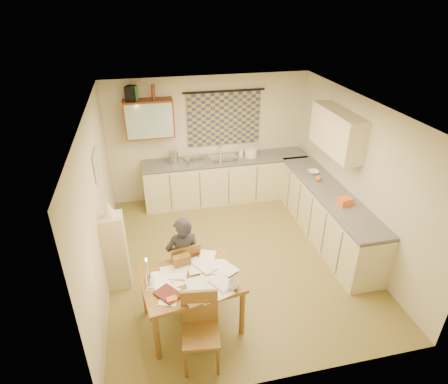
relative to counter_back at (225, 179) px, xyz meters
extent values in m
cube|color=olive|center=(-0.27, -1.95, -0.46)|extent=(4.00, 4.50, 0.02)
cube|color=white|center=(-0.27, -1.95, 2.06)|extent=(4.00, 4.50, 0.02)
cube|color=beige|center=(-0.27, 0.31, 0.80)|extent=(4.00, 0.02, 2.50)
cube|color=beige|center=(-0.27, -4.21, 0.80)|extent=(4.00, 0.02, 2.50)
cube|color=beige|center=(-2.28, -1.95, 0.80)|extent=(0.02, 4.50, 2.50)
cube|color=beige|center=(1.74, -1.95, 0.80)|extent=(0.02, 4.50, 2.50)
cube|color=navy|center=(0.03, 0.27, 1.20)|extent=(1.45, 0.03, 1.05)
cylinder|color=black|center=(0.03, 0.25, 1.75)|extent=(1.60, 0.04, 0.04)
cube|color=#5E2A11|center=(-1.42, 0.13, 1.35)|extent=(0.90, 0.34, 0.70)
cube|color=#99B2A5|center=(-1.42, -0.04, 1.35)|extent=(0.84, 0.02, 0.64)
cube|color=#CEC38B|center=(1.56, -1.40, 1.40)|extent=(0.34, 1.30, 0.70)
cube|color=beige|center=(-2.24, -1.55, 1.25)|extent=(0.04, 0.50, 0.40)
cube|color=beige|center=(-2.21, -1.55, 1.25)|extent=(0.01, 0.42, 0.32)
cube|color=#CEC38B|center=(0.00, 0.00, -0.02)|extent=(3.30, 0.60, 0.86)
cube|color=#565451|center=(0.00, 0.00, 0.45)|extent=(3.30, 0.62, 0.04)
cube|color=#CEC38B|center=(1.43, -1.70, -0.02)|extent=(0.60, 2.95, 0.86)
cube|color=#565451|center=(1.43, -1.70, 0.45)|extent=(0.62, 2.95, 0.04)
cube|color=white|center=(1.43, -2.88, -0.04)|extent=(0.55, 0.55, 0.82)
cube|color=black|center=(1.43, -2.88, 0.39)|extent=(0.52, 0.52, 0.03)
cube|color=silver|center=(-0.02, 0.00, 0.43)|extent=(0.59, 0.50, 0.10)
cylinder|color=silver|center=(-0.07, 0.18, 0.61)|extent=(0.04, 0.04, 0.28)
cube|color=silver|center=(-0.62, 0.00, 0.50)|extent=(0.42, 0.39, 0.06)
cylinder|color=silver|center=(-1.03, 0.00, 0.59)|extent=(0.23, 0.23, 0.24)
cylinder|color=white|center=(0.53, 0.00, 0.55)|extent=(0.28, 0.28, 0.16)
imported|color=white|center=(0.34, 0.05, 0.55)|extent=(0.13, 0.13, 0.17)
imported|color=white|center=(1.43, -1.01, 0.49)|extent=(0.20, 0.20, 0.05)
cube|color=orange|center=(1.43, -2.18, 0.53)|extent=(0.25, 0.20, 0.12)
sphere|color=orange|center=(1.38, -1.33, 0.52)|extent=(0.10, 0.10, 0.10)
cube|color=black|center=(-1.69, 0.13, 1.83)|extent=(0.22, 0.24, 0.26)
cylinder|color=#195926|center=(-1.60, 0.13, 1.83)|extent=(0.08, 0.08, 0.26)
cylinder|color=#5E2A11|center=(-1.30, 0.13, 1.83)|extent=(0.08, 0.08, 0.26)
cube|color=brown|center=(-1.16, -3.15, 0.27)|extent=(1.31, 1.07, 0.05)
cube|color=brown|center=(-1.20, -2.55, -0.01)|extent=(0.49, 0.49, 0.04)
cube|color=brown|center=(-1.16, -2.73, 0.23)|extent=(0.41, 0.13, 0.45)
cube|color=brown|center=(-1.14, -3.78, 0.00)|extent=(0.47, 0.47, 0.04)
cube|color=brown|center=(-1.12, -3.59, 0.25)|extent=(0.43, 0.09, 0.46)
imported|color=black|center=(-1.18, -2.63, 0.20)|extent=(0.51, 0.37, 1.31)
cube|color=#CEC38B|center=(-2.11, -2.19, 0.15)|extent=(0.32, 0.30, 1.20)
cone|color=beige|center=(-2.11, -2.19, 0.86)|extent=(0.20, 0.20, 0.22)
cube|color=brown|center=(-1.23, -2.89, 0.38)|extent=(0.24, 0.15, 0.16)
imported|color=white|center=(-0.68, -3.43, 0.35)|extent=(0.14, 0.14, 0.11)
imported|color=maroon|center=(-1.54, -3.45, 0.31)|extent=(0.51, 0.51, 0.03)
imported|color=orange|center=(-1.52, -3.30, 0.31)|extent=(0.26, 0.29, 0.02)
cube|color=orange|center=(-1.42, -3.49, 0.32)|extent=(0.13, 0.10, 0.04)
cube|color=black|center=(-0.95, -3.44, 0.31)|extent=(0.13, 0.06, 0.02)
cylinder|color=silver|center=(-1.65, -3.16, 0.39)|extent=(0.07, 0.07, 0.18)
cylinder|color=white|center=(-1.66, -3.20, 0.59)|extent=(0.03, 0.03, 0.22)
sphere|color=#FFCC66|center=(-1.66, -3.18, 0.71)|extent=(0.02, 0.02, 0.02)
cube|color=white|center=(-0.93, -3.23, 0.30)|extent=(0.21, 0.30, 0.00)
cube|color=white|center=(-1.35, -3.13, 0.30)|extent=(0.27, 0.34, 0.00)
cube|color=white|center=(-1.58, -3.13, 0.30)|extent=(0.26, 0.33, 0.00)
cube|color=white|center=(-1.44, -3.42, 0.30)|extent=(0.30, 0.35, 0.00)
cube|color=white|center=(-1.07, -2.93, 0.31)|extent=(0.28, 0.34, 0.00)
cube|color=white|center=(-1.01, -3.48, 0.31)|extent=(0.27, 0.34, 0.00)
cube|color=white|center=(-0.82, -3.43, 0.31)|extent=(0.29, 0.35, 0.00)
cube|color=white|center=(-1.41, -3.02, 0.31)|extent=(0.23, 0.31, 0.00)
cube|color=white|center=(-0.80, -3.02, 0.31)|extent=(0.26, 0.33, 0.00)
cube|color=white|center=(-1.07, -2.96, 0.31)|extent=(0.23, 0.31, 0.00)
cube|color=white|center=(-0.69, -3.08, 0.31)|extent=(0.33, 0.36, 0.00)
cube|color=white|center=(-1.47, -3.29, 0.32)|extent=(0.32, 0.36, 0.00)
cube|color=white|center=(-1.59, -3.10, 0.32)|extent=(0.23, 0.31, 0.00)
cube|color=white|center=(-1.12, -3.32, 0.32)|extent=(0.23, 0.31, 0.00)
cube|color=white|center=(-1.28, -3.02, 0.32)|extent=(0.28, 0.34, 0.00)
cube|color=white|center=(-1.18, -3.50, 0.32)|extent=(0.28, 0.34, 0.00)
cube|color=white|center=(-0.80, -3.33, 0.32)|extent=(0.33, 0.36, 0.00)
cube|color=white|center=(-0.89, -2.82, 0.33)|extent=(0.30, 0.35, 0.00)
cube|color=white|center=(-0.94, -2.99, 0.33)|extent=(0.33, 0.36, 0.00)
camera|label=1|loc=(-1.53, -6.72, 3.46)|focal=30.00mm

